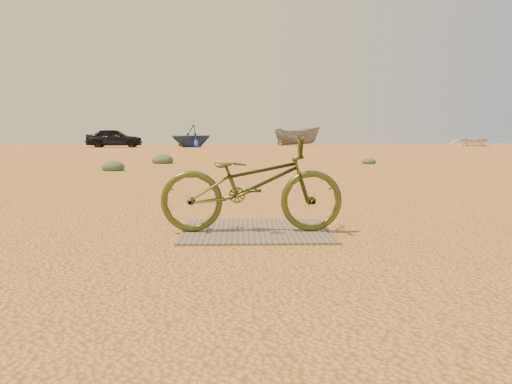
{
  "coord_description": "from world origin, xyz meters",
  "views": [
    {
      "loc": [
        -0.5,
        -4.99,
        0.98
      ],
      "look_at": [
        -0.34,
        0.07,
        0.41
      ],
      "focal_mm": 35.0,
      "sensor_mm": 36.0,
      "label": 1
    }
  ],
  "objects_px": {
    "bicycle": "(252,184)",
    "boat_mid_right": "(297,136)",
    "boat_far_right": "(474,140)",
    "boat_far_left": "(191,136)",
    "car": "(114,138)",
    "plywood_board": "(256,231)"
  },
  "relations": [
    {
      "from": "plywood_board",
      "to": "car",
      "type": "relative_size",
      "value": 0.32
    },
    {
      "from": "boat_far_right",
      "to": "boat_mid_right",
      "type": "bearing_deg",
      "value": -170.34
    },
    {
      "from": "boat_mid_right",
      "to": "boat_far_right",
      "type": "relative_size",
      "value": 0.92
    },
    {
      "from": "boat_far_right",
      "to": "car",
      "type": "bearing_deg",
      "value": -159.26
    },
    {
      "from": "bicycle",
      "to": "boat_mid_right",
      "type": "distance_m",
      "value": 45.08
    },
    {
      "from": "plywood_board",
      "to": "boat_far_right",
      "type": "height_order",
      "value": "boat_far_right"
    },
    {
      "from": "boat_mid_right",
      "to": "boat_far_right",
      "type": "distance_m",
      "value": 17.57
    },
    {
      "from": "boat_far_left",
      "to": "bicycle",
      "type": "bearing_deg",
      "value": -29.7
    },
    {
      "from": "bicycle",
      "to": "boat_far_left",
      "type": "distance_m",
      "value": 39.31
    },
    {
      "from": "boat_mid_right",
      "to": "boat_far_right",
      "type": "height_order",
      "value": "boat_mid_right"
    },
    {
      "from": "plywood_board",
      "to": "boat_far_left",
      "type": "height_order",
      "value": "boat_far_left"
    },
    {
      "from": "bicycle",
      "to": "boat_mid_right",
      "type": "relative_size",
      "value": 0.37
    },
    {
      "from": "car",
      "to": "boat_far_right",
      "type": "relative_size",
      "value": 0.9
    },
    {
      "from": "bicycle",
      "to": "boat_far_right",
      "type": "distance_m",
      "value": 49.73
    },
    {
      "from": "bicycle",
      "to": "boat_far_left",
      "type": "relative_size",
      "value": 0.48
    },
    {
      "from": "bicycle",
      "to": "boat_mid_right",
      "type": "bearing_deg",
      "value": -7.19
    },
    {
      "from": "car",
      "to": "boat_far_right",
      "type": "xyz_separation_m",
      "value": [
        34.07,
        5.32,
        -0.26
      ]
    },
    {
      "from": "bicycle",
      "to": "boat_mid_right",
      "type": "xyz_separation_m",
      "value": [
        5.49,
        44.75,
        0.44
      ]
    },
    {
      "from": "bicycle",
      "to": "boat_far_right",
      "type": "relative_size",
      "value": 0.35
    },
    {
      "from": "plywood_board",
      "to": "boat_far_right",
      "type": "xyz_separation_m",
      "value": [
        22.99,
        43.99,
        0.54
      ]
    },
    {
      "from": "car",
      "to": "boat_far_left",
      "type": "distance_m",
      "value": 6.61
    },
    {
      "from": "boat_far_right",
      "to": "boat_far_left",
      "type": "bearing_deg",
      "value": -157.79
    }
  ]
}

